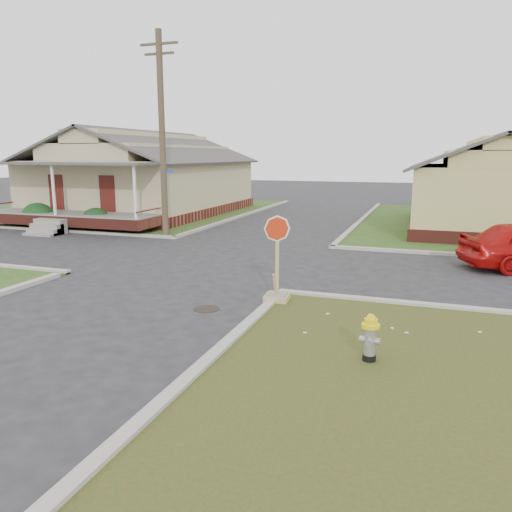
% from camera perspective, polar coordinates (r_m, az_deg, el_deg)
% --- Properties ---
extents(ground, '(120.00, 120.00, 0.00)m').
position_cam_1_polar(ground, '(13.85, -13.11, -4.44)').
color(ground, '#252527').
rests_on(ground, ground).
extents(verge_far_left, '(19.00, 19.00, 0.05)m').
position_cam_1_polar(verge_far_left, '(35.72, -15.47, 5.13)').
color(verge_far_left, '#274819').
rests_on(verge_far_left, ground).
extents(curbs, '(80.00, 40.00, 0.12)m').
position_cam_1_polar(curbs, '(18.14, -4.70, -0.41)').
color(curbs, '#A8A398').
rests_on(curbs, ground).
extents(manhole, '(0.64, 0.64, 0.01)m').
position_cam_1_polar(manhole, '(12.41, -5.67, -6.03)').
color(manhole, black).
rests_on(manhole, ground).
extents(corner_house, '(10.10, 15.50, 5.30)m').
position_cam_1_polar(corner_house, '(32.82, -12.62, 8.69)').
color(corner_house, maroon).
rests_on(corner_house, ground).
extents(side_house_yellow, '(7.60, 11.60, 4.70)m').
position_cam_1_polar(side_house_yellow, '(27.90, 25.10, 7.26)').
color(side_house_yellow, maroon).
rests_on(side_house_yellow, ground).
extents(utility_pole, '(1.80, 0.28, 9.00)m').
position_cam_1_polar(utility_pole, '(23.15, -10.68, 13.61)').
color(utility_pole, '#3B2D22').
rests_on(utility_pole, ground).
extents(fire_hydrant, '(0.33, 0.33, 0.89)m').
position_cam_1_polar(fire_hydrant, '(9.35, 12.92, -8.79)').
color(fire_hydrant, black).
rests_on(fire_hydrant, ground).
extents(stop_sign, '(0.63, 0.61, 2.21)m').
position_cam_1_polar(stop_sign, '(12.79, 2.41, -3.03)').
color(stop_sign, tan).
rests_on(stop_sign, ground).
extents(hedge_left, '(1.58, 1.30, 1.21)m').
position_cam_1_polar(hedge_left, '(28.04, -23.65, 4.24)').
color(hedge_left, '#133515').
rests_on(hedge_left, verge_far_left).
extents(hedge_right, '(1.44, 1.18, 1.10)m').
position_cam_1_polar(hedge_right, '(26.11, -17.84, 4.06)').
color(hedge_right, '#133515').
rests_on(hedge_right, verge_far_left).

